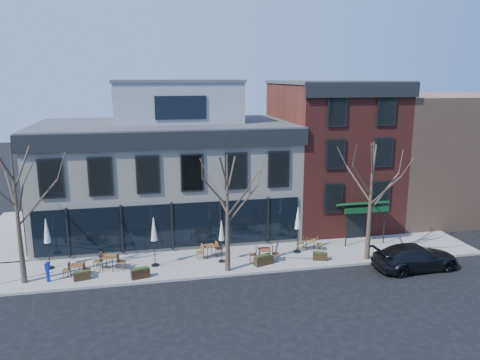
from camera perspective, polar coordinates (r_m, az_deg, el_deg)
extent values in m
plane|color=black|center=(31.78, -8.18, -8.79)|extent=(120.00, 120.00, 0.00)
cube|color=gray|center=(30.11, -1.64, -9.74)|extent=(33.50, 4.70, 0.15)
cube|color=gray|center=(38.59, -25.81, -5.97)|extent=(4.50, 12.00, 0.15)
cube|color=silver|center=(35.43, -8.92, 0.17)|extent=(18.00, 10.00, 8.00)
cube|color=#47474C|center=(34.80, -9.15, 6.70)|extent=(18.30, 10.30, 0.30)
cube|color=black|center=(29.78, -8.62, 4.80)|extent=(18.30, 0.25, 1.10)
cube|color=black|center=(35.61, -23.99, 5.11)|extent=(0.25, 10.30, 1.10)
cube|color=black|center=(31.08, -8.28, -5.56)|extent=(17.20, 0.12, 3.00)
cube|color=black|center=(35.71, -23.42, -4.10)|extent=(0.12, 7.50, 3.00)
cube|color=gray|center=(35.74, -7.69, 9.39)|extent=(9.00, 6.50, 3.00)
cube|color=maroon|center=(38.03, 10.98, 3.24)|extent=(8.00, 10.00, 11.00)
cube|color=#47474C|center=(37.56, 11.33, 11.62)|extent=(8.20, 10.20, 0.25)
cube|color=black|center=(32.91, 14.83, 10.58)|extent=(8.20, 0.25, 1.00)
cube|color=#0D3919|center=(33.37, 14.65, -2.80)|extent=(3.20, 1.66, 0.67)
cube|color=black|center=(34.51, 13.91, -5.10)|extent=(1.40, 0.10, 2.50)
cube|color=#8C664C|center=(43.76, 22.63, 3.03)|extent=(12.00, 12.00, 10.00)
cone|color=#382B21|center=(28.25, -25.50, -3.85)|extent=(0.34, 0.34, 7.92)
cylinder|color=#382B21|center=(28.04, -23.41, -2.56)|extent=(2.23, 0.50, 2.48)
cylinder|color=#382B21|center=(29.02, -26.12, -1.39)|extent=(1.03, 2.05, 2.14)
cylinder|color=#382B21|center=(27.00, -25.23, -2.47)|extent=(1.03, 2.04, 2.28)
cone|color=#382B21|center=(27.24, -1.55, -4.14)|extent=(0.34, 0.34, 7.04)
cylinder|color=#382B21|center=(27.44, 0.34, -2.91)|extent=(2.00, 0.46, 2.21)
cylinder|color=#382B21|center=(27.75, -2.69, -1.87)|extent=(0.93, 1.84, 1.91)
cylinder|color=#382B21|center=(26.50, -3.05, -1.55)|extent=(1.61, 0.68, 1.97)
cylinder|color=#382B21|center=(26.28, -0.37, -2.86)|extent=(0.93, 1.83, 2.03)
cone|color=#382B21|center=(30.05, 15.60, -2.58)|extent=(0.34, 0.34, 7.48)
cylinder|color=#382B21|center=(30.54, 17.19, -1.40)|extent=(2.12, 0.48, 2.35)
cylinder|color=#382B21|center=(30.43, 14.21, -0.43)|extent=(0.98, 1.94, 2.03)
cylinder|color=#382B21|center=(29.11, 14.64, -0.05)|extent=(1.71, 0.71, 2.09)
cylinder|color=#382B21|center=(29.26, 17.25, -1.29)|extent=(0.98, 1.94, 2.16)
imported|color=black|center=(30.61, 20.60, -8.79)|extent=(5.44, 2.45, 1.55)
cylinder|color=#0D1EAF|center=(28.96, -22.36, -10.78)|extent=(0.19, 0.19, 0.67)
cube|color=#0D1EAF|center=(28.75, -22.46, -9.73)|extent=(0.24, 0.22, 0.48)
cone|color=#0D1EAF|center=(28.65, -22.51, -9.20)|extent=(0.25, 0.25, 0.11)
cube|color=brown|center=(29.00, -19.31, -9.79)|extent=(0.75, 0.75, 0.04)
cylinder|color=black|center=(28.98, -19.91, -10.57)|extent=(0.04, 0.04, 0.66)
cylinder|color=black|center=(28.82, -18.93, -10.63)|extent=(0.04, 0.04, 0.66)
cylinder|color=black|center=(29.43, -19.59, -10.19)|extent=(0.04, 0.04, 0.66)
cylinder|color=black|center=(29.27, -18.63, -10.24)|extent=(0.04, 0.04, 0.66)
cube|color=brown|center=(29.31, -15.67, -8.98)|extent=(0.98, 0.98, 0.04)
cylinder|color=black|center=(29.30, -16.42, -9.91)|extent=(0.04, 0.04, 0.81)
cylinder|color=black|center=(29.08, -15.26, -10.01)|extent=(0.04, 0.04, 0.81)
cylinder|color=black|center=(29.84, -15.97, -9.46)|extent=(0.04, 0.04, 0.81)
cylinder|color=black|center=(29.62, -14.83, -9.56)|extent=(0.04, 0.04, 0.81)
cube|color=brown|center=(30.15, -3.72, -8.02)|extent=(0.91, 0.91, 0.04)
cylinder|color=black|center=(29.92, -4.00, -8.98)|extent=(0.04, 0.04, 0.76)
cylinder|color=black|center=(30.15, -2.96, -8.79)|extent=(0.04, 0.04, 0.76)
cylinder|color=black|center=(30.43, -4.46, -8.62)|extent=(0.04, 0.04, 0.76)
cylinder|color=black|center=(30.65, -3.44, -8.44)|extent=(0.04, 0.04, 0.76)
cube|color=brown|center=(29.43, 2.99, -8.45)|extent=(0.89, 0.89, 0.04)
cylinder|color=black|center=(29.27, 2.43, -9.42)|extent=(0.04, 0.04, 0.79)
cylinder|color=black|center=(29.32, 3.64, -9.40)|extent=(0.04, 0.04, 0.79)
cylinder|color=black|center=(29.84, 2.34, -8.98)|extent=(0.04, 0.04, 0.79)
cylinder|color=black|center=(29.89, 3.53, -8.96)|extent=(0.04, 0.04, 0.79)
cube|color=brown|center=(31.70, 8.57, -7.23)|extent=(0.88, 0.88, 0.04)
cylinder|color=black|center=(31.58, 8.03, -7.97)|extent=(0.04, 0.04, 0.69)
cylinder|color=black|center=(31.56, 9.01, -8.02)|extent=(0.04, 0.04, 0.69)
cylinder|color=black|center=(32.08, 8.09, -7.64)|extent=(0.04, 0.04, 0.69)
cylinder|color=black|center=(32.06, 9.05, -7.69)|extent=(0.04, 0.04, 0.69)
cylinder|color=black|center=(30.90, -22.15, -9.89)|extent=(0.50, 0.50, 0.07)
cylinder|color=black|center=(30.48, -22.34, -7.77)|extent=(0.06, 0.06, 2.50)
cone|color=silver|center=(30.12, -22.52, -5.73)|extent=(0.41, 0.41, 1.48)
cylinder|color=black|center=(29.55, -10.29, -10.16)|extent=(0.49, 0.49, 0.07)
cylinder|color=black|center=(29.12, -10.38, -7.98)|extent=(0.06, 0.06, 2.46)
cone|color=silver|center=(28.75, -10.47, -5.89)|extent=(0.40, 0.40, 1.46)
cylinder|color=black|center=(29.69, -2.23, -9.86)|extent=(0.43, 0.43, 0.06)
cylinder|color=black|center=(29.31, -2.25, -7.95)|extent=(0.05, 0.05, 2.16)
cone|color=beige|center=(28.98, -2.27, -6.13)|extent=(0.35, 0.35, 1.28)
cylinder|color=black|center=(31.39, 6.96, -8.67)|extent=(0.49, 0.49, 0.07)
cylinder|color=black|center=(30.98, 7.02, -6.61)|extent=(0.06, 0.06, 2.46)
cone|color=silver|center=(30.63, 7.08, -4.63)|extent=(0.40, 0.40, 1.45)
cube|color=#302310|center=(28.59, -18.72, -11.02)|extent=(0.98, 0.54, 0.46)
cube|color=#1E3314|center=(28.50, -18.75, -10.55)|extent=(0.87, 0.45, 0.07)
cube|color=black|center=(27.95, -12.06, -11.09)|extent=(1.12, 0.65, 0.53)
cube|color=#1E3314|center=(27.84, -12.08, -10.55)|extent=(1.00, 0.54, 0.08)
cube|color=#322410|center=(29.16, 2.83, -9.76)|extent=(1.20, 0.77, 0.56)
cube|color=#1E3314|center=(29.05, 2.83, -9.22)|extent=(1.06, 0.65, 0.09)
cube|color=black|center=(30.28, 9.74, -9.18)|extent=(0.97, 0.62, 0.45)
cube|color=#1E3314|center=(30.19, 9.76, -8.75)|extent=(0.87, 0.53, 0.07)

